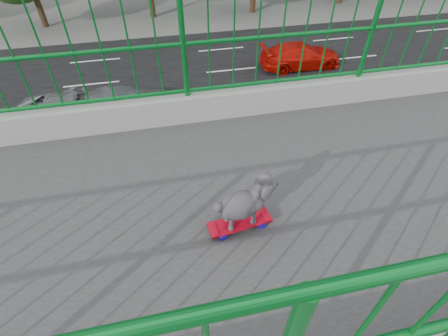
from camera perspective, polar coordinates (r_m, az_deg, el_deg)
name	(u,v)px	position (r m, az deg, el deg)	size (l,w,h in m)	color
road	(87,114)	(17.71, -22.67, 8.63)	(18.00, 90.00, 0.02)	black
skateboard	(240,223)	(2.62, 2.73, -9.53)	(0.21, 0.52, 0.07)	red
poodle	(244,202)	(2.44, 3.49, -5.95)	(0.25, 0.50, 0.42)	#333036
car_2	(75,109)	(16.91, -24.36, 9.28)	(2.36, 5.12, 1.42)	gray
car_3	(301,56)	(21.00, 13.16, 18.45)	(1.94, 4.78, 1.39)	red
car_5	(1,225)	(12.74, -34.22, -8.18)	(1.43, 4.10, 1.35)	black
car_7	(125,104)	(16.53, -16.86, 10.65)	(2.01, 4.95, 1.44)	gray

